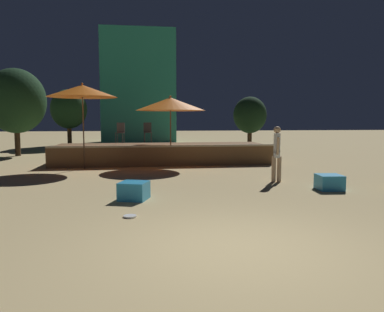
# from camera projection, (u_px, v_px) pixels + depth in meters

# --- Properties ---
(ground_plane) EXTENTS (120.00, 120.00, 0.00)m
(ground_plane) POSITION_uv_depth(u_px,v_px,m) (236.00, 248.00, 5.52)
(ground_plane) COLOR tan
(wooden_deck) EXTENTS (9.25, 3.15, 0.87)m
(wooden_deck) POSITION_uv_depth(u_px,v_px,m) (162.00, 153.00, 16.68)
(wooden_deck) COLOR brown
(wooden_deck) RESTS_ON ground
(patio_umbrella_0) EXTENTS (2.81, 2.81, 2.86)m
(patio_umbrella_0) POSITION_uv_depth(u_px,v_px,m) (170.00, 104.00, 15.02)
(patio_umbrella_0) COLOR brown
(patio_umbrella_0) RESTS_ON ground
(patio_umbrella_1) EXTENTS (2.63, 2.63, 3.29)m
(patio_umbrella_1) POSITION_uv_depth(u_px,v_px,m) (82.00, 91.00, 14.22)
(patio_umbrella_1) COLOR brown
(patio_umbrella_1) RESTS_ON ground
(cube_seat_0) EXTENTS (0.69, 0.69, 0.41)m
(cube_seat_0) POSITION_uv_depth(u_px,v_px,m) (329.00, 182.00, 10.12)
(cube_seat_0) COLOR #2D9EDB
(cube_seat_0) RESTS_ON ground
(cube_seat_1) EXTENTS (0.79, 0.79, 0.42)m
(cube_seat_1) POSITION_uv_depth(u_px,v_px,m) (134.00, 191.00, 8.86)
(cube_seat_1) COLOR #2D9EDB
(cube_seat_1) RESTS_ON ground
(person_1) EXTENTS (0.29, 0.48, 1.70)m
(person_1) POSITION_uv_depth(u_px,v_px,m) (277.00, 152.00, 11.33)
(person_1) COLOR tan
(person_1) RESTS_ON ground
(bistro_chair_0) EXTENTS (0.42, 0.42, 0.90)m
(bistro_chair_0) POSITION_uv_depth(u_px,v_px,m) (120.00, 131.00, 16.50)
(bistro_chair_0) COLOR #47474C
(bistro_chair_0) RESTS_ON wooden_deck
(bistro_chair_1) EXTENTS (0.40, 0.40, 0.90)m
(bistro_chair_1) POSITION_uv_depth(u_px,v_px,m) (148.00, 130.00, 16.99)
(bistro_chair_1) COLOR #2D3338
(bistro_chair_1) RESTS_ON wooden_deck
(frisbee_disc) EXTENTS (0.26, 0.26, 0.03)m
(frisbee_disc) POSITION_uv_depth(u_px,v_px,m) (130.00, 216.00, 7.27)
(frisbee_disc) COLOR white
(frisbee_disc) RESTS_ON ground
(background_tree_0) EXTENTS (2.10, 2.10, 3.35)m
(background_tree_0) POSITION_uv_depth(u_px,v_px,m) (250.00, 115.00, 23.65)
(background_tree_0) COLOR #3D2B1C
(background_tree_0) RESTS_ON ground
(background_tree_1) EXTENTS (2.33, 2.33, 3.88)m
(background_tree_1) POSITION_uv_depth(u_px,v_px,m) (69.00, 109.00, 24.54)
(background_tree_1) COLOR #3D2B1C
(background_tree_1) RESTS_ON ground
(background_tree_2) EXTENTS (3.05, 3.05, 4.55)m
(background_tree_2) POSITION_uv_depth(u_px,v_px,m) (16.00, 101.00, 19.45)
(background_tree_2) COLOR #3D2B1C
(background_tree_2) RESTS_ON ground
(distant_building) EXTENTS (6.14, 3.01, 9.37)m
(distant_building) POSITION_uv_depth(u_px,v_px,m) (139.00, 87.00, 31.70)
(distant_building) COLOR teal
(distant_building) RESTS_ON ground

